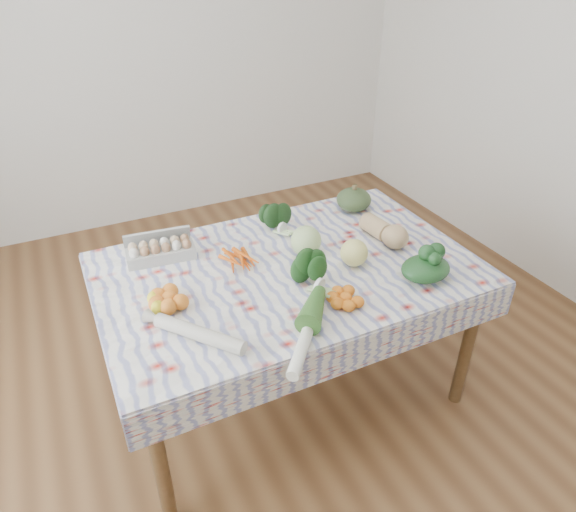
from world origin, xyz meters
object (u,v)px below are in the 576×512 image
(egg_carton, at_px, (161,252))
(cabbage, at_px, (306,241))
(dining_table, at_px, (288,282))
(butternut_squash, at_px, (385,229))
(grapefruit, at_px, (354,253))
(kabocha_squash, at_px, (354,199))

(egg_carton, height_order, cabbage, cabbage)
(dining_table, bearing_deg, cabbage, 27.76)
(dining_table, relative_size, butternut_squash, 5.97)
(egg_carton, relative_size, butternut_squash, 1.14)
(butternut_squash, height_order, grapefruit, same)
(dining_table, xyz_separation_m, grapefruit, (0.27, -0.11, 0.15))
(cabbage, distance_m, butternut_squash, 0.40)
(egg_carton, bearing_deg, grapefruit, -22.77)
(egg_carton, relative_size, kabocha_squash, 1.65)
(egg_carton, xyz_separation_m, grapefruit, (0.77, -0.42, 0.02))
(grapefruit, bearing_deg, butternut_squash, 25.46)
(kabocha_squash, xyz_separation_m, butternut_squash, (-0.04, -0.35, 0.00))
(cabbage, distance_m, grapefruit, 0.23)
(dining_table, distance_m, kabocha_squash, 0.68)
(kabocha_squash, height_order, cabbage, cabbage)
(kabocha_squash, xyz_separation_m, cabbage, (-0.44, -0.29, 0.01))
(grapefruit, bearing_deg, dining_table, 158.42)
(dining_table, xyz_separation_m, egg_carton, (-0.49, 0.31, 0.12))
(cabbage, bearing_deg, kabocha_squash, 33.46)
(egg_carton, distance_m, butternut_squash, 1.06)
(butternut_squash, relative_size, grapefruit, 2.17)
(egg_carton, bearing_deg, cabbage, -15.86)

